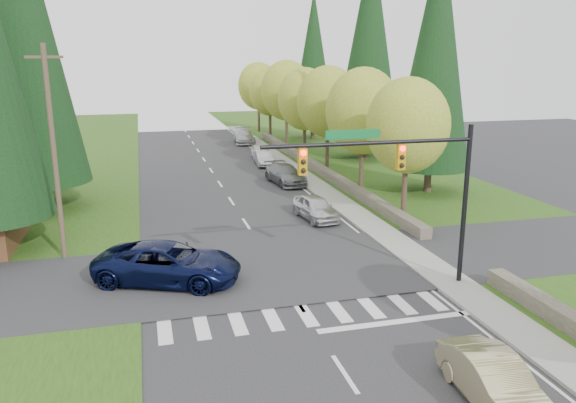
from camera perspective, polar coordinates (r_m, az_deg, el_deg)
name	(u,v)px	position (r m, az deg, el deg)	size (l,w,h in m)	color
ground	(334,358)	(18.81, 4.69, -15.52)	(120.00, 120.00, 0.00)	#28282B
grass_east	(414,193)	(40.99, 12.70, 0.88)	(14.00, 110.00, 0.06)	#2B4712
grass_west	(19,218)	(37.31, -25.66, -1.55)	(14.00, 110.00, 0.06)	#2B4712
cross_street	(276,270)	(25.75, -1.20, -6.93)	(120.00, 8.00, 0.10)	#28282B
sidewalk_east	(324,191)	(40.44, 3.69, 1.08)	(1.80, 80.00, 0.13)	gray
curb_east	(313,192)	(40.19, 2.54, 1.01)	(0.20, 80.00, 0.13)	gray
stone_wall_north	(314,166)	(48.34, 2.64, 3.64)	(0.70, 40.00, 0.70)	#4C4438
traffic_signal	(404,172)	(22.60, 11.69, 2.92)	(8.70, 0.37, 6.80)	black
utility_pole	(54,153)	(27.95, -22.68, 4.60)	(1.60, 0.24, 10.00)	#473828
decid_tree_0	(408,126)	(33.05, 12.06, 7.54)	(4.80, 4.80, 8.37)	#38281C
decid_tree_1	(363,111)	(39.42, 7.64, 9.08)	(5.20, 5.20, 8.80)	#38281C
decid_tree_2	(328,102)	(45.88, 4.08, 10.07)	(5.00, 5.00, 8.82)	#38281C
decid_tree_3	(305,99)	(52.58, 1.71, 10.36)	(5.00, 5.00, 8.55)	#38281C
decid_tree_4	(287,91)	(59.32, -0.13, 11.21)	(5.40, 5.40, 9.18)	#38281C
decid_tree_5	(270,92)	(66.10, -1.85, 11.07)	(4.80, 4.80, 8.30)	#38281C
decid_tree_6	(258,86)	(72.93, -3.02, 11.63)	(5.20, 5.20, 8.86)	#38281C
conifer_w_c	(21,24)	(37.94, -25.47, 15.98)	(6.46, 6.46, 20.80)	#38281C
conifer_w_e	(8,44)	(44.17, -26.54, 14.15)	(5.78, 5.78, 18.80)	#38281C
conifer_e_a	(436,51)	(40.38, 14.79, 14.55)	(5.44, 5.44, 17.80)	#38281C
conifer_e_b	(369,41)	(53.46, 8.28, 15.79)	(6.12, 6.12, 19.80)	#38281C
conifer_e_c	(313,58)	(66.29, 2.59, 14.32)	(5.10, 5.10, 16.80)	#38281C
sedan_champagne	(494,382)	(17.21, 20.23, -16.81)	(1.48, 4.26, 1.40)	tan
suv_navy	(168,263)	(24.61, -12.05, -6.16)	(2.85, 6.17, 1.72)	black
parked_car_a	(316,208)	(33.43, 2.82, -0.63)	(1.67, 4.14, 1.41)	silver
parked_car_b	(285,174)	(42.90, -0.27, 2.78)	(2.02, 4.98, 1.45)	slate
parked_car_c	(264,158)	(50.37, -2.49, 4.41)	(1.35, 3.87, 1.28)	#BAB9BE
parked_car_d	(260,152)	(53.58, -2.87, 5.02)	(1.53, 3.80, 1.29)	silver
parked_car_e	(244,136)	(63.78, -4.47, 6.63)	(2.19, 5.39, 1.56)	#AEAFB3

